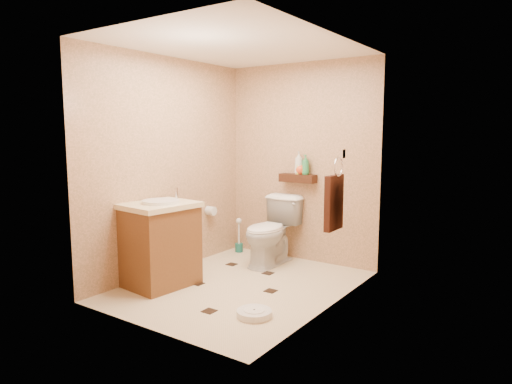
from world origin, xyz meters
The scene contains 18 objects.
ground centered at (0.00, 0.00, 0.00)m, with size 2.50×2.50×0.00m, color beige.
wall_back centered at (0.00, 1.25, 1.20)m, with size 2.00×0.04×2.40m, color tan.
wall_front centered at (0.00, -1.25, 1.20)m, with size 2.00×0.04×2.40m, color tan.
wall_left centered at (-1.00, 0.00, 1.20)m, with size 0.04×2.50×2.40m, color tan.
wall_right centered at (1.00, 0.00, 1.20)m, with size 0.04×2.50×2.40m, color tan.
ceiling centered at (0.00, 0.00, 2.40)m, with size 2.00×2.50×0.02m, color white.
wall_shelf centered at (0.00, 1.17, 1.02)m, with size 0.46×0.14×0.10m, color #391E0F.
floor_accents centered at (0.02, -0.05, 0.00)m, with size 1.19×1.36×0.01m.
toilet centered at (-0.17, 0.83, 0.41)m, with size 0.45×0.80×0.81m, color white.
vanity centered at (-0.70, -0.44, 0.44)m, with size 0.65×0.76×1.00m.
bathroom_scale centered at (0.56, -0.56, 0.03)m, with size 0.38×0.38×0.06m.
toilet_brush centered at (-0.82, 1.07, 0.16)m, with size 0.10×0.10×0.45m.
towel_ring centered at (0.91, 0.25, 0.95)m, with size 0.12×0.30×0.76m.
toilet_paper centered at (-0.94, 0.65, 0.60)m, with size 0.12×0.11×0.12m.
bottle_a centered at (0.01, 1.17, 1.21)m, with size 0.11×0.11×0.28m, color silver.
bottle_b centered at (0.02, 1.17, 1.15)m, with size 0.08×0.08×0.17m, color #FAFF35.
bottle_c centered at (0.04, 1.17, 1.15)m, with size 0.13×0.13×0.16m, color #E3471A.
bottle_d centered at (0.11, 1.17, 1.19)m, with size 0.09×0.09×0.24m, color #2C854C.
Camera 1 is at (2.71, -3.64, 1.58)m, focal length 32.00 mm.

